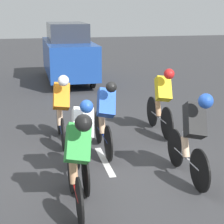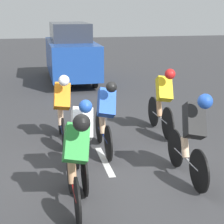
{
  "view_description": "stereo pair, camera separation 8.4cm",
  "coord_description": "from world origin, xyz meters",
  "px_view_note": "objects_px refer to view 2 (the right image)",
  "views": [
    {
      "loc": [
        1.31,
        5.82,
        2.78
      ],
      "look_at": [
        -0.14,
        -0.52,
        0.95
      ],
      "focal_mm": 60.0,
      "sensor_mm": 36.0,
      "label": 1
    },
    {
      "loc": [
        1.23,
        5.84,
        2.78
      ],
      "look_at": [
        -0.14,
        -0.52,
        0.95
      ],
      "focal_mm": 60.0,
      "sensor_mm": 36.0,
      "label": 2
    }
  ],
  "objects_px": {
    "cyclist_white": "(81,139)",
    "cyclist_yellow": "(163,99)",
    "cyclist_orange": "(62,107)",
    "support_car": "(71,53)",
    "cyclist_blue": "(105,115)",
    "cyclist_green": "(75,158)",
    "cyclist_black": "(192,134)"
  },
  "relations": [
    {
      "from": "cyclist_white",
      "to": "cyclist_yellow",
      "type": "height_order",
      "value": "cyclist_yellow"
    },
    {
      "from": "cyclist_white",
      "to": "cyclist_green",
      "type": "height_order",
      "value": "cyclist_green"
    },
    {
      "from": "cyclist_blue",
      "to": "cyclist_green",
      "type": "bearing_deg",
      "value": 68.16
    },
    {
      "from": "support_car",
      "to": "cyclist_white",
      "type": "bearing_deg",
      "value": 84.94
    },
    {
      "from": "cyclist_green",
      "to": "support_car",
      "type": "xyz_separation_m",
      "value": [
        -0.97,
        -9.66,
        0.32
      ]
    },
    {
      "from": "cyclist_blue",
      "to": "support_car",
      "type": "xyz_separation_m",
      "value": [
        -0.15,
        -7.6,
        0.34
      ]
    },
    {
      "from": "cyclist_blue",
      "to": "cyclist_black",
      "type": "distance_m",
      "value": 1.88
    },
    {
      "from": "cyclist_green",
      "to": "support_car",
      "type": "height_order",
      "value": "support_car"
    },
    {
      "from": "cyclist_blue",
      "to": "cyclist_yellow",
      "type": "bearing_deg",
      "value": -149.93
    },
    {
      "from": "cyclist_blue",
      "to": "support_car",
      "type": "height_order",
      "value": "support_car"
    },
    {
      "from": "cyclist_white",
      "to": "cyclist_blue",
      "type": "bearing_deg",
      "value": -117.59
    },
    {
      "from": "cyclist_yellow",
      "to": "support_car",
      "type": "bearing_deg",
      "value": -78.86
    },
    {
      "from": "cyclist_white",
      "to": "cyclist_black",
      "type": "relative_size",
      "value": 1.02
    },
    {
      "from": "cyclist_green",
      "to": "cyclist_black",
      "type": "height_order",
      "value": "cyclist_black"
    },
    {
      "from": "cyclist_blue",
      "to": "cyclist_orange",
      "type": "distance_m",
      "value": 1.07
    },
    {
      "from": "cyclist_blue",
      "to": "cyclist_black",
      "type": "xyz_separation_m",
      "value": [
        -1.13,
        1.5,
        0.04
      ]
    },
    {
      "from": "cyclist_orange",
      "to": "cyclist_yellow",
      "type": "bearing_deg",
      "value": -177.12
    },
    {
      "from": "cyclist_white",
      "to": "cyclist_yellow",
      "type": "relative_size",
      "value": 1.0
    },
    {
      "from": "cyclist_orange",
      "to": "cyclist_green",
      "type": "bearing_deg",
      "value": 89.01
    },
    {
      "from": "cyclist_orange",
      "to": "cyclist_yellow",
      "type": "distance_m",
      "value": 2.26
    },
    {
      "from": "cyclist_white",
      "to": "cyclist_orange",
      "type": "bearing_deg",
      "value": -85.77
    },
    {
      "from": "support_car",
      "to": "cyclist_black",
      "type": "bearing_deg",
      "value": 96.17
    },
    {
      "from": "cyclist_orange",
      "to": "support_car",
      "type": "distance_m",
      "value": 6.93
    },
    {
      "from": "cyclist_white",
      "to": "cyclist_yellow",
      "type": "bearing_deg",
      "value": -135.6
    },
    {
      "from": "cyclist_green",
      "to": "cyclist_yellow",
      "type": "relative_size",
      "value": 0.98
    },
    {
      "from": "cyclist_white",
      "to": "cyclist_green",
      "type": "distance_m",
      "value": 0.87
    },
    {
      "from": "cyclist_white",
      "to": "cyclist_orange",
      "type": "xyz_separation_m",
      "value": [
        0.14,
        -1.95,
        0.04
      ]
    },
    {
      "from": "cyclist_yellow",
      "to": "support_car",
      "type": "xyz_separation_m",
      "value": [
        1.33,
        -6.75,
        0.31
      ]
    },
    {
      "from": "cyclist_green",
      "to": "cyclist_blue",
      "type": "bearing_deg",
      "value": -111.84
    },
    {
      "from": "cyclist_blue",
      "to": "cyclist_orange",
      "type": "height_order",
      "value": "cyclist_orange"
    },
    {
      "from": "cyclist_orange",
      "to": "cyclist_black",
      "type": "bearing_deg",
      "value": 130.4
    },
    {
      "from": "cyclist_yellow",
      "to": "cyclist_green",
      "type": "bearing_deg",
      "value": 51.7
    }
  ]
}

